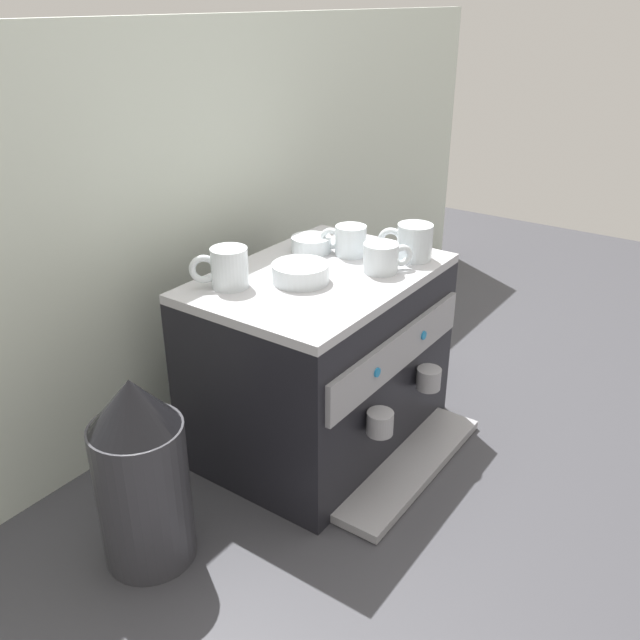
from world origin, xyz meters
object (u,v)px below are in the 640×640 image
object	(u,v)px
ceramic_cup_3	(412,242)
ceramic_bowl_1	(311,244)
espresso_machine	(322,359)
ceramic_cup_1	(227,268)
ceramic_cup_2	(349,240)
ceramic_cup_0	(382,258)
milk_pitcher	(415,343)
ceramic_bowl_0	(301,273)
coffee_grinder	(141,474)

from	to	relation	value
ceramic_cup_3	ceramic_bowl_1	world-z (taller)	ceramic_cup_3
espresso_machine	ceramic_cup_1	distance (m)	0.33
ceramic_cup_3	ceramic_cup_2	bearing A→B (deg)	114.33
ceramic_cup_0	ceramic_bowl_1	size ratio (longest dim) A/B	1.06
ceramic_cup_3	milk_pitcher	world-z (taller)	ceramic_cup_3
milk_pitcher	espresso_machine	bearing A→B (deg)	177.85
ceramic_cup_1	ceramic_cup_0	bearing A→B (deg)	-39.96
ceramic_cup_3	espresso_machine	bearing A→B (deg)	149.31
ceramic_cup_1	ceramic_bowl_0	world-z (taller)	ceramic_cup_1
espresso_machine	ceramic_bowl_1	world-z (taller)	ceramic_bowl_1
espresso_machine	milk_pitcher	size ratio (longest dim) A/B	4.14
ceramic_cup_2	coffee_grinder	bearing A→B (deg)	177.77
ceramic_cup_3	milk_pitcher	xyz separation A→B (m)	(0.25, 0.10, -0.40)
ceramic_cup_2	ceramic_bowl_0	bearing A→B (deg)	-177.99
ceramic_bowl_0	coffee_grinder	world-z (taller)	ceramic_bowl_0
milk_pitcher	coffee_grinder	bearing A→B (deg)	176.45
ceramic_cup_1	ceramic_bowl_0	xyz separation A→B (m)	(0.11, -0.11, -0.02)
coffee_grinder	milk_pitcher	bearing A→B (deg)	-3.55
espresso_machine	ceramic_cup_2	bearing A→B (deg)	7.37
ceramic_cup_1	coffee_grinder	bearing A→B (deg)	-167.55
ceramic_cup_0	ceramic_cup_1	bearing A→B (deg)	140.04
ceramic_cup_0	ceramic_bowl_1	distance (m)	0.21
ceramic_cup_1	milk_pitcher	distance (m)	0.75
ceramic_bowl_1	ceramic_cup_2	bearing A→B (deg)	-69.76
espresso_machine	ceramic_bowl_0	xyz separation A→B (m)	(-0.06, 0.01, 0.23)
ceramic_bowl_1	coffee_grinder	size ratio (longest dim) A/B	0.25
coffee_grinder	milk_pitcher	xyz separation A→B (m)	(0.96, -0.06, -0.12)
ceramic_cup_0	ceramic_cup_2	xyz separation A→B (m)	(0.05, 0.12, 0.00)
espresso_machine	ceramic_cup_0	world-z (taller)	ceramic_cup_0
espresso_machine	ceramic_bowl_0	distance (m)	0.24
ceramic_cup_0	ceramic_cup_3	distance (m)	0.11
ceramic_cup_3	ceramic_bowl_0	bearing A→B (deg)	153.95
ceramic_bowl_0	milk_pitcher	xyz separation A→B (m)	(0.51, -0.03, -0.38)
coffee_grinder	ceramic_bowl_1	bearing A→B (deg)	5.62
ceramic_cup_1	ceramic_bowl_1	bearing A→B (deg)	-2.87
espresso_machine	coffee_grinder	size ratio (longest dim) A/B	1.48
espresso_machine	milk_pitcher	world-z (taller)	espresso_machine
ceramic_bowl_0	ceramic_cup_1	bearing A→B (deg)	135.93
espresso_machine	ceramic_bowl_0	size ratio (longest dim) A/B	4.69
ceramic_cup_0	ceramic_cup_1	world-z (taller)	ceramic_cup_1
espresso_machine	ceramic_cup_1	size ratio (longest dim) A/B	5.58
ceramic_bowl_0	ceramic_bowl_1	bearing A→B (deg)	28.99
ceramic_cup_2	ceramic_cup_3	world-z (taller)	ceramic_cup_3
ceramic_cup_0	coffee_grinder	xyz separation A→B (m)	(-0.60, 0.14, -0.27)
ceramic_cup_2	ceramic_cup_3	size ratio (longest dim) A/B	0.90
ceramic_bowl_1	coffee_grinder	world-z (taller)	ceramic_bowl_1
espresso_machine	ceramic_cup_3	xyz separation A→B (m)	(0.20, -0.12, 0.26)
ceramic_cup_3	coffee_grinder	world-z (taller)	ceramic_cup_3
ceramic_cup_2	ceramic_cup_0	bearing A→B (deg)	-112.22
espresso_machine	coffee_grinder	distance (m)	0.51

